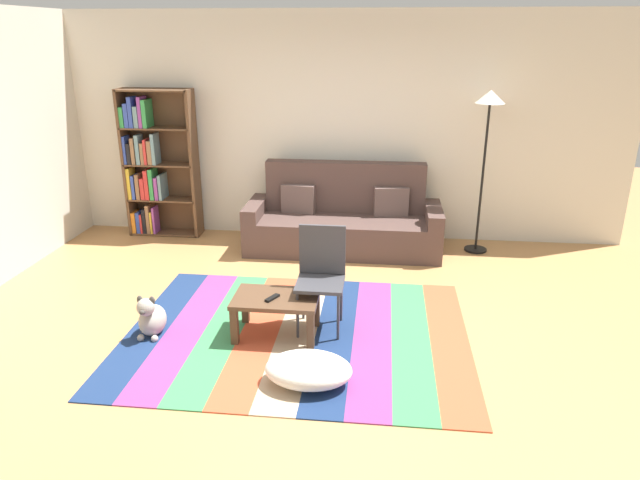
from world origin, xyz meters
name	(u,v)px	position (x,y,z in m)	size (l,w,h in m)	color
ground_plane	(320,329)	(0.00, 0.00, 0.00)	(14.00, 14.00, 0.00)	#B27F4C
back_wall	(344,128)	(0.00, 2.55, 1.35)	(6.80, 0.10, 2.70)	silver
rug	(297,334)	(-0.19, -0.11, 0.00)	(2.90, 2.27, 0.01)	navy
couch	(343,221)	(0.05, 2.02, 0.34)	(2.26, 0.80, 1.00)	#4C3833
bookshelf	(152,165)	(-2.35, 2.30, 0.89)	(0.90, 0.28, 1.81)	brown
coffee_table	(276,304)	(-0.36, -0.13, 0.29)	(0.71, 0.46, 0.35)	#513826
pouf	(309,370)	(0.01, -0.83, 0.12)	(0.64, 0.45, 0.23)	white
dog	(151,318)	(-1.41, -0.25, 0.16)	(0.22, 0.35, 0.40)	#9E998E
standing_lamp	(488,119)	(1.62, 2.12, 1.55)	(0.32, 0.32, 1.85)	black
tv_remote	(272,298)	(-0.38, -0.18, 0.37)	(0.04, 0.15, 0.02)	black
folding_chair	(321,269)	(0.00, 0.09, 0.53)	(0.40, 0.40, 0.90)	#38383D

